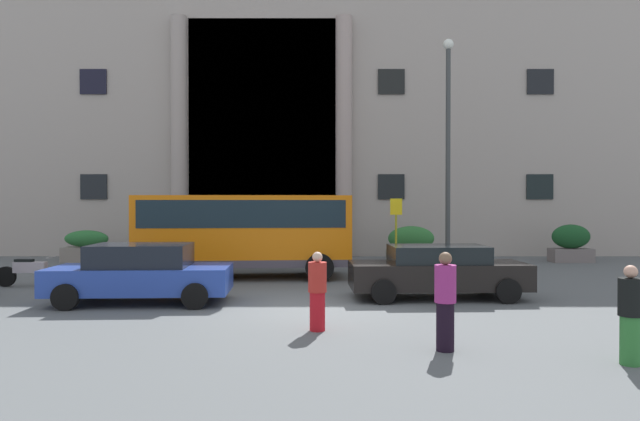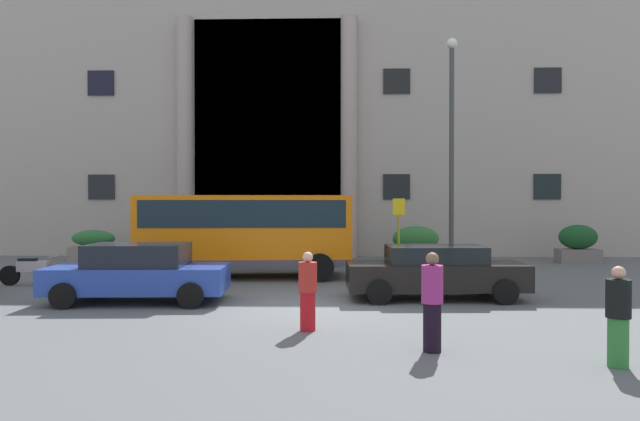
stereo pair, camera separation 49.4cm
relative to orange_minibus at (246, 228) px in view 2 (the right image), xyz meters
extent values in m
cube|color=#515557|center=(2.36, -5.50, -1.70)|extent=(80.00, 64.00, 0.12)
cube|color=#A0968D|center=(2.36, 12.00, 5.74)|extent=(43.17, 9.00, 14.75)
cube|color=black|center=(-0.18, 7.56, 3.89)|extent=(6.84, 0.12, 11.06)
cylinder|color=#9E918A|center=(-3.97, 7.25, 3.89)|extent=(0.75, 0.75, 11.06)
cylinder|color=#A5928B|center=(3.61, 7.25, 3.89)|extent=(0.75, 0.75, 11.06)
cube|color=black|center=(-8.00, 7.46, 1.61)|extent=(1.23, 0.08, 1.16)
cube|color=black|center=(5.82, 7.46, 1.61)|extent=(1.23, 0.08, 1.16)
cube|color=black|center=(12.72, 7.46, 1.61)|extent=(1.23, 0.08, 1.16)
cube|color=black|center=(-8.00, 7.46, 6.47)|extent=(1.23, 0.08, 1.16)
cube|color=black|center=(5.82, 7.46, 6.47)|extent=(1.23, 0.08, 1.16)
cube|color=black|center=(12.72, 7.46, 6.47)|extent=(1.23, 0.08, 1.16)
cube|color=orange|center=(-0.01, 0.00, -0.04)|extent=(7.08, 2.91, 2.28)
cube|color=black|center=(-0.01, 0.00, 0.51)|extent=(6.67, 2.91, 0.88)
cube|color=black|center=(3.37, 0.25, 0.32)|extent=(0.21, 2.02, 1.09)
cube|color=#48424C|center=(-0.01, 0.00, -1.07)|extent=(7.08, 2.95, 0.24)
cylinder|color=black|center=(2.32, 1.38, -1.19)|extent=(0.92, 0.35, 0.90)
cylinder|color=black|center=(2.50, -1.02, -1.19)|extent=(0.92, 0.35, 0.90)
cylinder|color=black|center=(-2.51, 1.02, -1.19)|extent=(0.92, 0.35, 0.90)
cylinder|color=black|center=(-2.33, -1.38, -1.19)|extent=(0.92, 0.35, 0.90)
cylinder|color=#9F9D1D|center=(5.33, 2.13, -0.33)|extent=(0.08, 0.08, 2.60)
cube|color=yellow|center=(5.33, 2.10, 0.72)|extent=(0.44, 0.03, 0.60)
cube|color=gray|center=(-7.38, 5.11, -1.33)|extent=(1.93, 0.83, 0.62)
ellipsoid|color=#27662F|center=(-7.38, 5.11, -0.66)|extent=(1.86, 0.74, 0.71)
cube|color=gray|center=(6.39, 5.18, -1.40)|extent=(2.04, 0.97, 0.47)
ellipsoid|color=#2B692F|center=(6.39, 5.18, -0.65)|extent=(1.96, 0.87, 1.04)
cube|color=slate|center=(13.08, 4.96, -1.35)|extent=(1.68, 0.86, 0.57)
ellipsoid|color=#174520|center=(13.08, 4.96, -0.56)|extent=(1.61, 0.78, 1.02)
cube|color=gray|center=(-2.21, 4.62, -1.33)|extent=(2.12, 0.83, 0.61)
ellipsoid|color=#154420|center=(-2.21, 4.62, -0.63)|extent=(2.04, 0.75, 0.79)
cube|color=black|center=(5.58, -4.11, -1.03)|extent=(4.61, 1.87, 0.67)
cube|color=black|center=(5.58, -4.11, -0.48)|extent=(2.51, 1.59, 0.44)
cylinder|color=black|center=(7.10, -3.20, -1.33)|extent=(0.63, 0.22, 0.62)
cylinder|color=black|center=(7.16, -4.91, -1.33)|extent=(0.63, 0.22, 0.62)
cylinder|color=black|center=(4.01, -3.32, -1.33)|extent=(0.63, 0.22, 0.62)
cylinder|color=black|center=(4.07, -5.02, -1.33)|extent=(0.63, 0.22, 0.62)
cube|color=#233E9B|center=(-1.94, -4.82, -1.05)|extent=(4.45, 2.00, 0.64)
cube|color=black|center=(-1.94, -4.82, -0.45)|extent=(2.43, 1.69, 0.55)
cylinder|color=black|center=(-0.49, -3.85, -1.33)|extent=(0.63, 0.23, 0.62)
cylinder|color=black|center=(-0.41, -5.65, -1.33)|extent=(0.63, 0.23, 0.62)
cylinder|color=black|center=(-3.47, -3.99, -1.33)|extent=(0.63, 0.23, 0.62)
cylinder|color=black|center=(-3.38, -5.79, -1.33)|extent=(0.63, 0.23, 0.62)
cylinder|color=black|center=(-5.36, -2.08, -1.34)|extent=(0.60, 0.11, 0.60)
cylinder|color=black|center=(-6.84, -2.05, -1.34)|extent=(0.60, 0.13, 0.60)
cube|color=#B7ABB4|center=(-6.10, -2.07, -1.06)|extent=(0.95, 0.26, 0.32)
cube|color=black|center=(-6.28, -2.06, -0.88)|extent=(0.52, 0.21, 0.12)
cylinder|color=#A5A5A8|center=(-5.48, -2.08, -0.76)|extent=(0.04, 0.55, 0.03)
cylinder|color=#B3141D|center=(2.46, -7.87, -1.26)|extent=(0.30, 0.30, 0.75)
cylinder|color=#AE2720|center=(2.46, -7.87, -0.59)|extent=(0.36, 0.36, 0.58)
sphere|color=#D5AC93|center=(2.46, -7.87, -0.20)|extent=(0.20, 0.20, 0.20)
cylinder|color=#2C7131|center=(7.28, -10.21, -1.26)|extent=(0.30, 0.30, 0.75)
cylinder|color=black|center=(7.28, -10.21, -0.59)|extent=(0.36, 0.36, 0.58)
sphere|color=tan|center=(7.28, -10.21, -0.20)|extent=(0.20, 0.20, 0.20)
cylinder|color=black|center=(4.62, -9.38, -1.23)|extent=(0.30, 0.30, 0.82)
cylinder|color=#942872|center=(4.62, -9.38, -0.50)|extent=(0.36, 0.36, 0.63)
sphere|color=brown|center=(4.62, -9.38, -0.08)|extent=(0.22, 0.22, 0.22)
cylinder|color=#393D3E|center=(7.38, 2.70, 2.53)|extent=(0.18, 0.18, 8.33)
sphere|color=silver|center=(7.38, 2.70, 6.87)|extent=(0.40, 0.40, 0.40)
camera|label=1|loc=(2.51, -18.89, 0.85)|focal=31.89mm
camera|label=2|loc=(3.01, -18.88, 0.85)|focal=31.89mm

